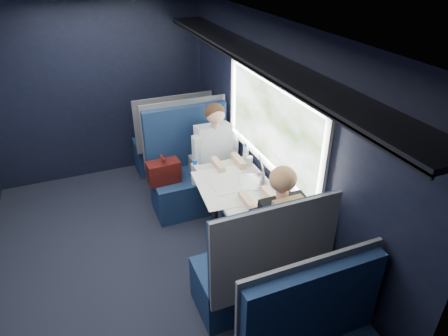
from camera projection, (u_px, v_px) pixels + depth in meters
name	position (u px, v px, depth m)	size (l,w,h in m)	color
ground	(141.00, 267.00, 4.02)	(2.80, 4.20, 0.01)	black
room_shell	(126.00, 133.00, 3.29)	(3.00, 4.40, 2.40)	black
table	(236.00, 190.00, 4.02)	(0.62, 1.00, 0.74)	#54565E
seat_bay_near	(191.00, 174.00, 4.77)	(1.08, 0.62, 1.26)	#0D1D3C
seat_bay_far	(257.00, 271.00, 3.39)	(1.04, 0.62, 1.26)	#0D1D3C
seat_row_front	(172.00, 143.00, 5.53)	(1.04, 0.51, 1.16)	#0D1D3C
man	(217.00, 154.00, 4.58)	(0.53, 0.56, 1.32)	black
woman	(276.00, 224.00, 3.45)	(0.53, 0.56, 1.32)	black
papers	(224.00, 186.00, 3.94)	(0.51, 0.74, 0.01)	white
laptop	(257.00, 176.00, 3.99)	(0.33, 0.37, 0.23)	silver
bottle_small	(246.00, 153.00, 4.36)	(0.06, 0.06, 0.21)	silver
cup	(249.00, 161.00, 4.31)	(0.07, 0.07, 0.09)	white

